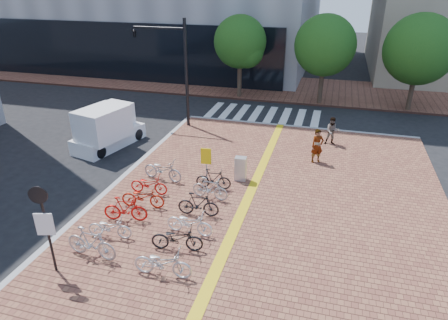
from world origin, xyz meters
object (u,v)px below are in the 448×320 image
(bike_3, at_px, (143,197))
(notice_sign, at_px, (44,219))
(pedestrian_a, at_px, (317,146))
(pedestrian_b, at_px, (332,131))
(bike_2, at_px, (125,209))
(bike_7, at_px, (177,238))
(bike_0, at_px, (91,243))
(bike_9, at_px, (198,204))
(bike_10, at_px, (210,188))
(utility_box, at_px, (241,169))
(bike_11, at_px, (213,179))
(bike_6, at_px, (163,263))
(yellow_sign, at_px, (206,159))
(box_truck, at_px, (107,127))
(bike_1, at_px, (110,227))
(bike_8, at_px, (190,223))
(bike_4, at_px, (149,184))
(bike_5, at_px, (163,170))
(traffic_light_pole, at_px, (162,52))

(bike_3, relative_size, notice_sign, 0.58)
(pedestrian_a, xyz_separation_m, pedestrian_b, (0.65, 2.55, -0.09))
(bike_2, relative_size, bike_7, 0.94)
(bike_0, xyz_separation_m, bike_3, (0.21, 3.31, -0.10))
(bike_7, height_order, notice_sign, notice_sign)
(bike_9, distance_m, bike_10, 1.32)
(pedestrian_b, bearing_deg, utility_box, -134.91)
(bike_9, relative_size, pedestrian_b, 1.06)
(bike_3, bearing_deg, bike_11, -53.34)
(bike_6, bearing_deg, yellow_sign, 1.55)
(bike_7, xyz_separation_m, box_truck, (-7.14, 7.69, 0.50))
(bike_2, bearing_deg, bike_11, -47.93)
(bike_1, xyz_separation_m, pedestrian_b, (7.21, 10.92, 0.35))
(bike_1, bearing_deg, bike_8, -77.55)
(bike_4, distance_m, bike_11, 2.75)
(bike_11, bearing_deg, bike_3, 128.02)
(yellow_sign, distance_m, box_truck, 7.24)
(utility_box, distance_m, notice_sign, 8.73)
(bike_8, bearing_deg, bike_7, 177.38)
(bike_0, bearing_deg, bike_11, -20.26)
(bike_1, xyz_separation_m, bike_9, (2.53, 2.20, 0.07))
(bike_5, relative_size, bike_9, 1.19)
(bike_7, height_order, bike_8, bike_7)
(pedestrian_a, distance_m, utility_box, 4.28)
(bike_0, height_order, bike_3, bike_0)
(bike_7, distance_m, bike_11, 4.39)
(bike_4, distance_m, bike_10, 2.64)
(bike_7, distance_m, yellow_sign, 4.86)
(bike_9, relative_size, traffic_light_pole, 0.26)
(pedestrian_a, bearing_deg, bike_9, -151.87)
(bike_4, distance_m, bike_9, 2.78)
(bike_5, bearing_deg, notice_sign, -178.94)
(utility_box, bearing_deg, notice_sign, -118.93)
(pedestrian_b, xyz_separation_m, traffic_light_pole, (-10.07, 0.76, 3.58))
(bike_8, xyz_separation_m, box_truck, (-7.23, 6.71, 0.51))
(yellow_sign, bearing_deg, bike_9, -78.91)
(bike_8, bearing_deg, bike_6, -178.43)
(traffic_light_pole, bearing_deg, bike_1, -76.24)
(bike_4, bearing_deg, pedestrian_b, -45.90)
(bike_7, relative_size, box_truck, 0.40)
(bike_5, xyz_separation_m, notice_sign, (-0.80, -6.60, 1.41))
(pedestrian_b, relative_size, utility_box, 1.38)
(pedestrian_a, bearing_deg, bike_10, -158.14)
(notice_sign, bearing_deg, bike_11, 63.25)
(bike_3, height_order, bike_9, bike_9)
(notice_sign, height_order, box_truck, notice_sign)
(bike_0, height_order, bike_9, bike_0)
(bike_0, height_order, traffic_light_pole, traffic_light_pole)
(bike_0, xyz_separation_m, utility_box, (3.40, 6.63, -0.00))
(bike_5, bearing_deg, box_truck, 63.83)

